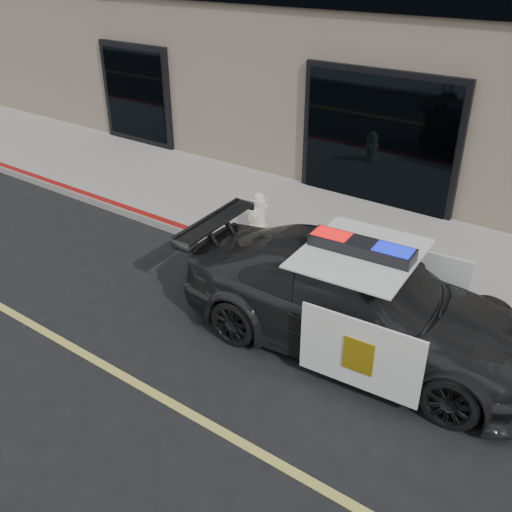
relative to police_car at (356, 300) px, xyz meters
The scene contains 4 objects.
ground 2.66m from the police_car, 111.01° to the right, with size 120.00×120.00×0.00m, color black.
sidewalk_n 3.08m from the police_car, 107.73° to the left, with size 60.00×3.50×0.15m, color gray.
police_car is the anchor object (origin of this frame).
fire_hydrant 3.70m from the police_car, 146.74° to the left, with size 0.34×0.47×0.74m.
Camera 1 is at (3.62, -3.67, 4.97)m, focal length 40.00 mm.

